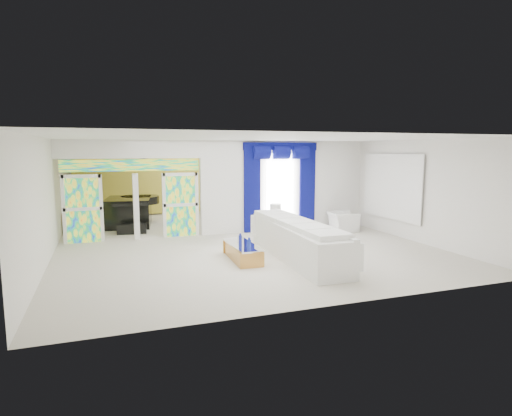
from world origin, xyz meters
name	(u,v)px	position (x,y,z in m)	size (l,w,h in m)	color
floor	(234,239)	(0.00, 0.00, 0.00)	(12.00, 12.00, 0.00)	#B7AF9E
dividing_wall	(286,186)	(2.15, 1.00, 1.50)	(5.70, 0.18, 3.00)	white
dividing_header	(131,149)	(-2.85, 1.00, 2.73)	(4.30, 0.18, 0.55)	white
stained_panel_left	(83,209)	(-4.28, 1.00, 1.00)	(0.95, 0.04, 2.00)	#994C3F
stained_panel_right	(181,205)	(-1.42, 1.00, 1.00)	(0.95, 0.04, 2.00)	#994C3F
stained_transom	(132,165)	(-2.85, 1.00, 2.25)	(4.00, 0.05, 0.35)	#994C3F
window_pane	(280,188)	(1.90, 0.90, 1.45)	(1.00, 0.02, 2.30)	white
blue_drape_left	(252,190)	(0.90, 0.87, 1.40)	(0.55, 0.10, 2.80)	#060340
blue_drape_right	(307,188)	(2.90, 0.87, 1.40)	(0.55, 0.10, 2.80)	#060340
blue_pelmet	(281,146)	(1.90, 0.87, 2.82)	(2.60, 0.12, 0.25)	#060340
wall_mirror	(392,187)	(4.94, -1.00, 1.55)	(0.04, 2.70, 1.90)	white
gold_curtains	(194,178)	(0.00, 5.90, 1.50)	(9.70, 0.12, 2.90)	gold
white_sofa	(297,242)	(0.85, -2.74, 0.42)	(0.95, 4.42, 0.84)	white
coffee_table	(242,252)	(-0.50, -2.44, 0.19)	(0.56, 1.69, 0.38)	#B77F39
console_table	(284,226)	(1.91, 0.57, 0.18)	(1.11, 0.35, 0.37)	white
table_lamp	(275,213)	(1.61, 0.57, 0.66)	(0.36, 0.36, 0.58)	silver
armchair	(343,221)	(3.86, 0.09, 0.31)	(0.96, 0.84, 0.63)	white
grand_piano	(129,212)	(-2.87, 3.54, 0.50)	(1.51, 1.97, 1.00)	black
piano_bench	(132,229)	(-2.87, 1.94, 0.15)	(0.92, 0.36, 0.31)	black
tv_console	(74,223)	(-4.65, 2.59, 0.36)	(0.50, 0.45, 0.72)	tan
chandelier	(143,151)	(-2.30, 3.40, 2.65)	(0.60, 0.60, 0.60)	gold
decanters	(243,242)	(-0.51, -2.54, 0.48)	(0.22, 0.98, 0.25)	#152696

